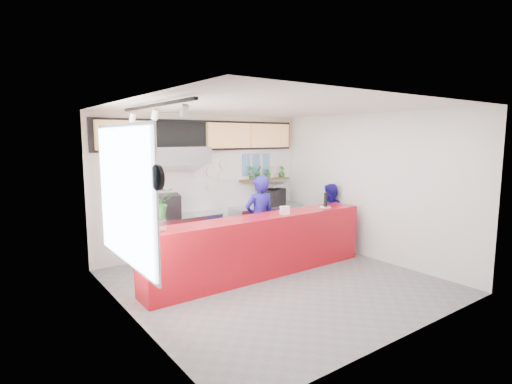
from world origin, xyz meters
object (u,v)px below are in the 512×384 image
service_counter (261,246)px  panini_oven (166,206)px  staff_right (329,217)px  pepper_mill (326,200)px  espresso_machine (272,197)px  staff_center (260,219)px

service_counter → panini_oven: (-1.04, 1.80, 0.59)m
staff_right → pepper_mill: 1.01m
espresso_machine → staff_right: size_ratio=0.40×
service_counter → panini_oven: panini_oven is taller
panini_oven → espresso_machine: (2.71, 0.00, -0.04)m
espresso_machine → pepper_mill: pepper_mill is taller
staff_center → staff_right: bearing=-178.0°
service_counter → espresso_machine: (1.67, 1.80, 0.54)m
pepper_mill → staff_center: bearing=149.8°
service_counter → staff_center: 0.84m
espresso_machine → pepper_mill: (-0.07, -1.83, 0.16)m
pepper_mill → panini_oven: bearing=145.2°
service_counter → staff_center: size_ratio=2.56×
staff_right → panini_oven: bearing=-33.4°
service_counter → staff_center: (0.44, 0.64, 0.33)m
panini_oven → espresso_machine: 2.71m
service_counter → panini_oven: bearing=120.0°
panini_oven → pepper_mill: (2.64, -1.83, 0.12)m
espresso_machine → pepper_mill: size_ratio=2.11×
panini_oven → pepper_mill: size_ratio=1.85×
panini_oven → staff_right: bearing=-4.6°
espresso_machine → service_counter: bearing=-151.3°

